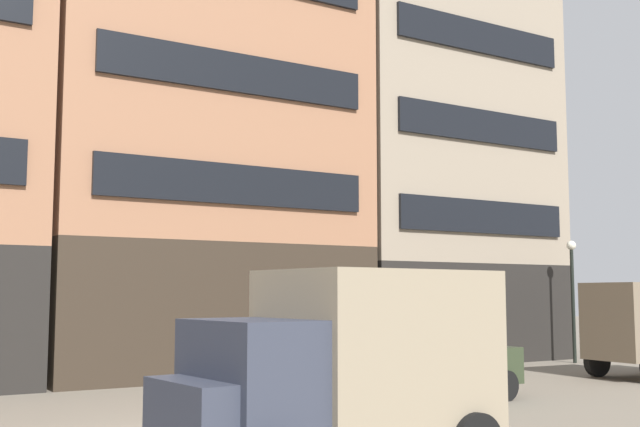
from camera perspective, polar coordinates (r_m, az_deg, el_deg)
building_center_right at (r=24.85m, az=-8.88°, el=8.41°), size 9.95×6.31×16.73m
building_far_right at (r=29.40m, az=7.76°, el=5.61°), size 8.93×6.31×16.17m
delivery_truck_far at (r=10.07m, az=1.71°, el=-10.95°), size 4.47×2.42×2.62m
sedan_light at (r=17.60m, az=8.43°, el=-10.36°), size 3.75×1.96×1.83m
streetlamp_curbside at (r=28.09m, az=17.85°, el=-4.84°), size 0.32×0.32×4.12m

